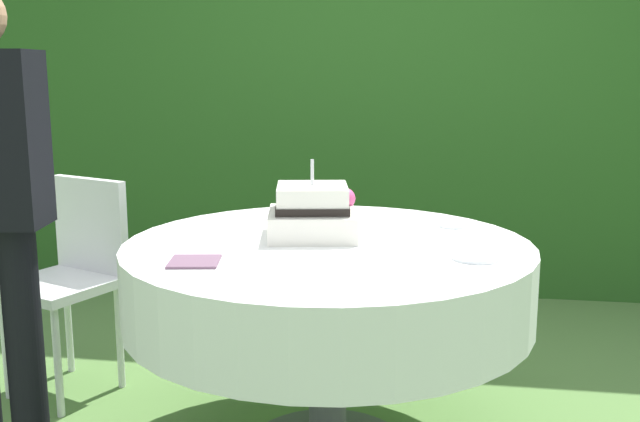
# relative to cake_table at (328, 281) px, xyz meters

# --- Properties ---
(foliage_hedge) EXTENTS (5.19, 0.60, 2.68)m
(foliage_hedge) POSITION_rel_cake_table_xyz_m (0.00, 2.25, 0.71)
(foliage_hedge) COLOR #28561E
(foliage_hedge) RESTS_ON ground_plane
(cake_table) EXTENTS (1.38, 1.38, 0.77)m
(cake_table) POSITION_rel_cake_table_xyz_m (0.00, 0.00, 0.00)
(cake_table) COLOR #4C4C51
(cake_table) RESTS_ON ground_plane
(wedding_cake) EXTENTS (0.35, 0.35, 0.27)m
(wedding_cake) POSITION_rel_cake_table_xyz_m (-0.06, 0.09, 0.22)
(wedding_cake) COLOR white
(wedding_cake) RESTS_ON cake_table
(serving_plate_near) EXTENTS (0.14, 0.14, 0.01)m
(serving_plate_near) POSITION_rel_cake_table_xyz_m (0.48, -0.15, 0.14)
(serving_plate_near) COLOR white
(serving_plate_near) RESTS_ON cake_table
(serving_plate_far) EXTENTS (0.11, 0.11, 0.01)m
(serving_plate_far) POSITION_rel_cake_table_xyz_m (-0.23, 0.41, 0.14)
(serving_plate_far) COLOR white
(serving_plate_far) RESTS_ON cake_table
(serving_plate_left) EXTENTS (0.10, 0.10, 0.01)m
(serving_plate_left) POSITION_rel_cake_table_xyz_m (0.42, 0.32, 0.14)
(serving_plate_left) COLOR white
(serving_plate_left) RESTS_ON cake_table
(napkin_stack) EXTENTS (0.17, 0.17, 0.01)m
(napkin_stack) POSITION_rel_cake_table_xyz_m (-0.36, -0.32, 0.14)
(napkin_stack) COLOR #6B4C60
(napkin_stack) RESTS_ON cake_table
(garden_chair) EXTENTS (0.52, 0.52, 0.89)m
(garden_chair) POSITION_rel_cake_table_xyz_m (-1.13, 0.39, -0.09)
(garden_chair) COLOR white
(garden_chair) RESTS_ON ground_plane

